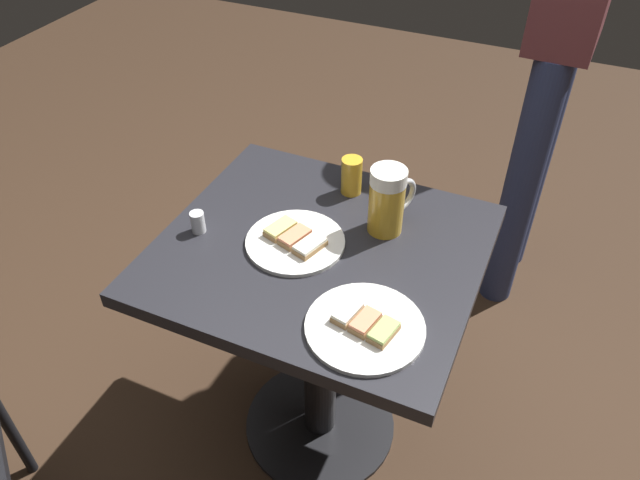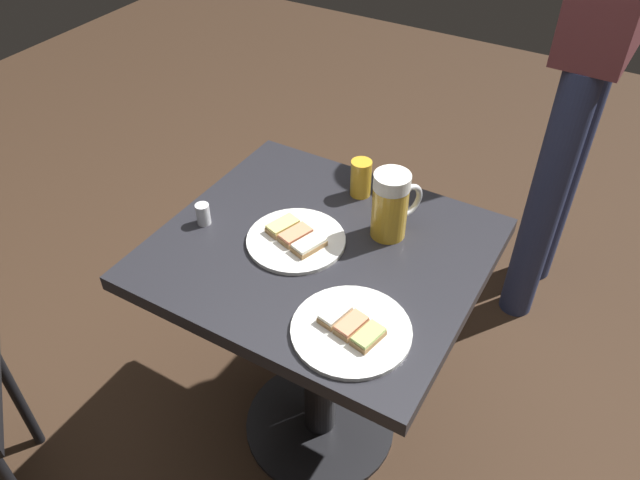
% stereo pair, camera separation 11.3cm
% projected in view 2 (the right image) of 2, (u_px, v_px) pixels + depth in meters
% --- Properties ---
extents(ground_plane, '(6.00, 6.00, 0.00)m').
position_uv_depth(ground_plane, '(320.00, 424.00, 1.83)').
color(ground_plane, '#382619').
extents(cafe_table, '(0.64, 0.71, 0.71)m').
position_uv_depth(cafe_table, '(320.00, 300.00, 1.48)').
color(cafe_table, black).
rests_on(cafe_table, ground_plane).
extents(plate_near, '(0.23, 0.23, 0.03)m').
position_uv_depth(plate_near, '(296.00, 239.00, 1.38)').
color(plate_near, white).
rests_on(plate_near, cafe_table).
extents(plate_far, '(0.24, 0.24, 0.03)m').
position_uv_depth(plate_far, '(351.00, 329.00, 1.18)').
color(plate_far, white).
rests_on(plate_far, cafe_table).
extents(beer_mug, '(0.13, 0.09, 0.16)m').
position_uv_depth(beer_mug, '(392.00, 205.00, 1.36)').
color(beer_mug, gold).
rests_on(beer_mug, cafe_table).
extents(beer_glass_small, '(0.05, 0.05, 0.09)m').
position_uv_depth(beer_glass_small, '(361.00, 178.00, 1.50)').
color(beer_glass_small, gold).
rests_on(beer_glass_small, cafe_table).
extents(salt_shaker, '(0.03, 0.03, 0.05)m').
position_uv_depth(salt_shaker, '(203.00, 214.00, 1.42)').
color(salt_shaker, silver).
rests_on(salt_shaker, cafe_table).
extents(patron_standing, '(0.33, 0.19, 1.68)m').
position_uv_depth(patron_standing, '(604.00, 28.00, 1.64)').
color(patron_standing, navy).
rests_on(patron_standing, ground_plane).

